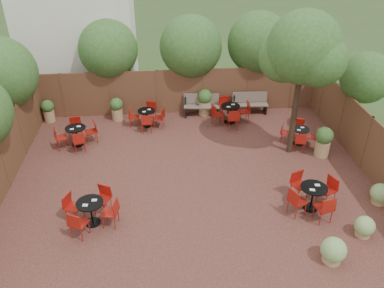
{
  "coord_description": "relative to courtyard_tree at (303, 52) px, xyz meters",
  "views": [
    {
      "loc": [
        -0.99,
        -10.95,
        7.86
      ],
      "look_at": [
        0.08,
        0.5,
        1.0
      ],
      "focal_mm": 36.96,
      "sensor_mm": 36.0,
      "label": 1
    }
  ],
  "objects": [
    {
      "name": "courtyard_paving",
      "position": [
        -3.8,
        -1.26,
        -3.82
      ],
      "size": [
        12.0,
        10.0,
        0.02
      ],
      "primitive_type": "cube",
      "color": "#3D1F19",
      "rests_on": "ground"
    },
    {
      "name": "bistro_tables",
      "position": [
        -3.67,
        -0.08,
        -3.37
      ],
      "size": [
        9.99,
        7.48,
        0.91
      ],
      "color": "black",
      "rests_on": "courtyard_paving"
    },
    {
      "name": "park_bench_right",
      "position": [
        -0.77,
        3.37,
        -3.32
      ],
      "size": [
        1.54,
        0.55,
        0.94
      ],
      "rotation": [
        0.0,
        0.0,
        -0.04
      ],
      "color": "brown",
      "rests_on": "courtyard_paving"
    },
    {
      "name": "planters",
      "position": [
        -3.62,
        2.22,
        -3.22
      ],
      "size": [
        11.13,
        4.44,
        1.15
      ],
      "color": "#A58252",
      "rests_on": "courtyard_paving"
    },
    {
      "name": "fence_right",
      "position": [
        2.2,
        -1.26,
        -2.83
      ],
      "size": [
        0.08,
        10.0,
        2.0
      ],
      "primitive_type": "cube",
      "color": "brown",
      "rests_on": "ground"
    },
    {
      "name": "courtyard_tree",
      "position": [
        0.0,
        0.0,
        0.0
      ],
      "size": [
        2.64,
        2.54,
        5.2
      ],
      "rotation": [
        0.0,
        0.0,
        -0.06
      ],
      "color": "black",
      "rests_on": "courtyard_paving"
    },
    {
      "name": "overhang_foliage",
      "position": [
        -5.59,
        2.38,
        -1.07
      ],
      "size": [
        15.48,
        10.61,
        2.73
      ],
      "color": "#2A541B",
      "rests_on": "ground"
    },
    {
      "name": "fence_left",
      "position": [
        -9.8,
        -1.26,
        -2.83
      ],
      "size": [
        0.08,
        10.0,
        2.0
      ],
      "primitive_type": "cube",
      "color": "brown",
      "rests_on": "ground"
    },
    {
      "name": "ground",
      "position": [
        -3.8,
        -1.26,
        -3.83
      ],
      "size": [
        80.0,
        80.0,
        0.0
      ],
      "primitive_type": "plane",
      "color": "#354F23",
      "rests_on": "ground"
    },
    {
      "name": "park_bench_left",
      "position": [
        -2.92,
        3.37,
        -3.32
      ],
      "size": [
        1.58,
        0.67,
        0.95
      ],
      "rotation": [
        0.0,
        0.0,
        -0.11
      ],
      "color": "brown",
      "rests_on": "courtyard_paving"
    },
    {
      "name": "fence_back",
      "position": [
        -3.8,
        3.74,
        -2.83
      ],
      "size": [
        12.0,
        0.08,
        2.0
      ],
      "primitive_type": "cube",
      "color": "brown",
      "rests_on": "ground"
    },
    {
      "name": "low_shrubs",
      "position": [
        0.59,
        -4.4,
        -3.49
      ],
      "size": [
        3.01,
        2.78,
        0.71
      ],
      "color": "#A58252",
      "rests_on": "courtyard_paving"
    },
    {
      "name": "neighbour_building",
      "position": [
        -8.3,
        6.74,
        0.17
      ],
      "size": [
        5.0,
        4.0,
        8.0
      ],
      "primitive_type": "cube",
      "color": "silver",
      "rests_on": "ground"
    }
  ]
}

